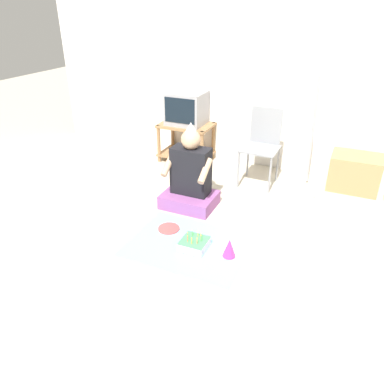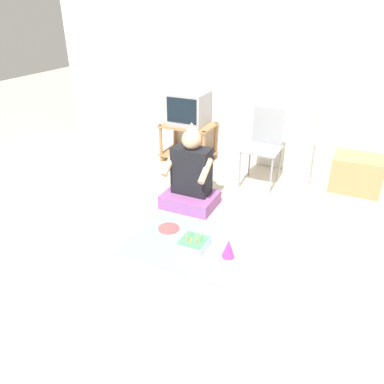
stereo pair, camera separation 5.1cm
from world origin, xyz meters
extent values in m
plane|color=#BCB29E|center=(0.00, 0.00, 0.00)|extent=(16.00, 16.00, 0.00)
cube|color=silver|center=(0.00, 2.00, 1.27)|extent=(6.40, 0.06, 2.55)
cube|color=#997047|center=(-1.14, 1.74, 0.48)|extent=(0.67, 0.46, 0.03)
cube|color=#997047|center=(-1.14, 1.74, 0.09)|extent=(0.67, 0.46, 0.02)
cylinder|color=#997047|center=(-1.44, 1.54, 0.25)|extent=(0.04, 0.04, 0.50)
cylinder|color=#997047|center=(-0.83, 1.54, 0.25)|extent=(0.04, 0.04, 0.50)
cylinder|color=#997047|center=(-1.44, 1.94, 0.25)|extent=(0.04, 0.04, 0.50)
cylinder|color=#997047|center=(-0.83, 1.94, 0.25)|extent=(0.04, 0.04, 0.50)
cube|color=#99999E|center=(-1.14, 1.75, 0.70)|extent=(0.46, 0.40, 0.41)
cube|color=black|center=(-1.14, 1.55, 0.71)|extent=(0.40, 0.01, 0.31)
cube|color=gray|center=(-0.07, 1.41, 0.43)|extent=(0.41, 0.40, 0.02)
cube|color=gray|center=(-0.07, 1.60, 0.65)|extent=(0.35, 0.02, 0.43)
cylinder|color=gray|center=(-0.25, 1.23, 0.22)|extent=(0.02, 0.02, 0.43)
cylinder|color=gray|center=(0.11, 1.23, 0.22)|extent=(0.02, 0.02, 0.43)
cylinder|color=gray|center=(-0.25, 1.59, 0.22)|extent=(0.02, 0.02, 0.43)
cylinder|color=gray|center=(0.11, 1.59, 0.22)|extent=(0.02, 0.02, 0.43)
cube|color=#A87F51|center=(0.95, 1.74, 0.20)|extent=(0.53, 0.40, 0.40)
cube|color=#B2ADA3|center=(0.46, 1.32, 0.01)|extent=(0.28, 0.09, 0.03)
cylinder|color=#B7B7BC|center=(0.46, 1.49, 0.66)|extent=(0.03, 0.37, 1.26)
cube|color=#8C4C8C|center=(-0.57, 0.60, 0.07)|extent=(0.54, 0.41, 0.14)
cube|color=black|center=(-0.57, 0.64, 0.38)|extent=(0.38, 0.20, 0.49)
sphere|color=tan|center=(-0.57, 0.64, 0.71)|extent=(0.20, 0.20, 0.20)
cone|color=silver|center=(-0.57, 0.64, 0.84)|extent=(0.11, 0.11, 0.09)
cylinder|color=tan|center=(-0.77, 0.53, 0.46)|extent=(0.06, 0.26, 0.21)
cylinder|color=tan|center=(-0.37, 0.53, 0.46)|extent=(0.06, 0.26, 0.21)
cube|color=#7FC6E0|center=(-0.28, -0.04, 0.00)|extent=(1.04, 0.81, 0.01)
cube|color=silver|center=(-0.22, -0.07, 0.04)|extent=(0.22, 0.22, 0.07)
cube|color=#4CB266|center=(-0.22, -0.07, 0.08)|extent=(0.22, 0.22, 0.01)
cylinder|color=#66C666|center=(-0.16, -0.06, 0.11)|extent=(0.01, 0.01, 0.06)
sphere|color=#FFCC4C|center=(-0.16, -0.06, 0.14)|extent=(0.01, 0.01, 0.01)
cylinder|color=yellow|center=(-0.18, -0.02, 0.11)|extent=(0.01, 0.01, 0.06)
sphere|color=#FFCC4C|center=(-0.18, -0.02, 0.14)|extent=(0.01, 0.01, 0.01)
cylinder|color=yellow|center=(-0.21, 0.00, 0.11)|extent=(0.01, 0.01, 0.06)
sphere|color=#FFCC4C|center=(-0.21, 0.00, 0.14)|extent=(0.01, 0.01, 0.01)
cylinder|color=#66C666|center=(-0.26, -0.02, 0.11)|extent=(0.01, 0.01, 0.06)
sphere|color=#FFCC4C|center=(-0.26, -0.02, 0.14)|extent=(0.01, 0.01, 0.01)
cylinder|color=#66C666|center=(-0.28, -0.07, 0.11)|extent=(0.01, 0.01, 0.06)
sphere|color=#FFCC4C|center=(-0.28, -0.07, 0.14)|extent=(0.01, 0.01, 0.01)
cylinder|color=#EA4C4C|center=(-0.26, -0.11, 0.11)|extent=(0.01, 0.01, 0.06)
sphere|color=#FFCC4C|center=(-0.26, -0.11, 0.14)|extent=(0.01, 0.01, 0.01)
cylinder|color=yellow|center=(-0.22, -0.13, 0.11)|extent=(0.01, 0.01, 0.06)
sphere|color=#FFCC4C|center=(-0.22, -0.13, 0.14)|extent=(0.01, 0.01, 0.01)
cylinder|color=#EA4C4C|center=(-0.18, -0.11, 0.11)|extent=(0.01, 0.01, 0.06)
sphere|color=#FFCC4C|center=(-0.18, -0.11, 0.14)|extent=(0.01, 0.01, 0.01)
cone|color=#CC338C|center=(0.09, -0.06, 0.09)|extent=(0.11, 0.11, 0.17)
cylinder|color=#D84C4C|center=(-0.56, 0.11, 0.01)|extent=(0.20, 0.20, 0.01)
camera|label=1|loc=(0.86, -2.51, 1.93)|focal=35.00mm
camera|label=2|loc=(0.90, -2.49, 1.93)|focal=35.00mm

